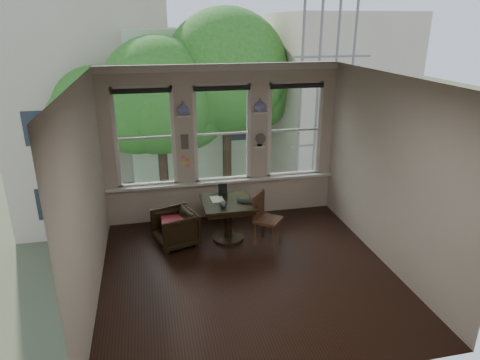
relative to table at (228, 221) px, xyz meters
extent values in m
plane|color=black|center=(0.10, -1.15, -0.38)|extent=(4.50, 4.50, 0.00)
plane|color=silver|center=(0.10, -1.15, 2.62)|extent=(4.50, 4.50, 0.00)
plane|color=#C0B3A4|center=(0.10, 1.10, 1.12)|extent=(4.50, 0.00, 4.50)
plane|color=#C0B3A4|center=(0.10, -3.40, 1.12)|extent=(4.50, 0.00, 4.50)
plane|color=#C0B3A4|center=(-2.15, -1.15, 1.12)|extent=(0.00, 4.50, 4.50)
plane|color=#C0B3A4|center=(2.35, -1.15, 1.12)|extent=(0.00, 4.50, 4.50)
cube|color=white|center=(-0.62, 1.00, 1.73)|extent=(0.26, 0.16, 0.03)
cube|color=white|center=(0.83, 1.00, 1.73)|extent=(0.26, 0.16, 0.03)
cube|color=#59544F|center=(-0.62, 1.03, 1.23)|extent=(0.14, 0.06, 0.28)
imported|color=silver|center=(-0.62, 1.00, 1.86)|extent=(0.24, 0.24, 0.25)
imported|color=silver|center=(0.83, 1.00, 1.86)|extent=(0.24, 0.24, 0.25)
imported|color=black|center=(-0.94, 0.02, -0.06)|extent=(0.86, 0.85, 0.63)
cube|color=maroon|center=(-0.94, 0.02, 0.08)|extent=(0.45, 0.45, 0.06)
imported|color=black|center=(0.27, -0.15, 0.39)|extent=(0.36, 0.33, 0.02)
imported|color=white|center=(-0.12, -0.21, 0.42)|extent=(0.12, 0.12, 0.09)
imported|color=white|center=(-0.12, -0.24, 0.42)|extent=(0.12, 0.12, 0.09)
cube|color=black|center=(-0.04, 0.30, 0.48)|extent=(0.16, 0.08, 0.22)
cube|color=silver|center=(-0.17, 0.14, 0.38)|extent=(0.23, 0.31, 0.00)
camera|label=1|loc=(-1.26, -6.79, 3.35)|focal=32.00mm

